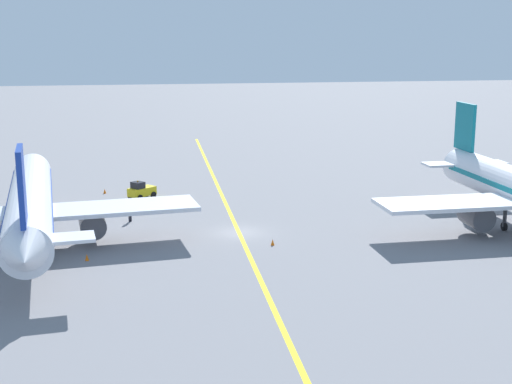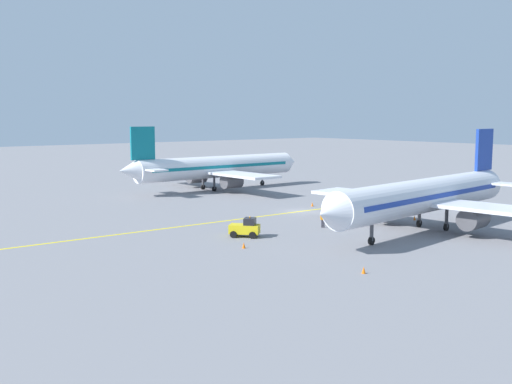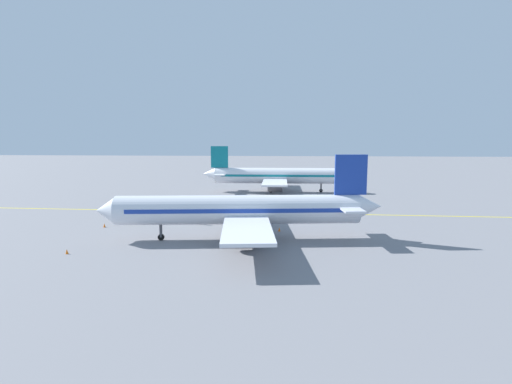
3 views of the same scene
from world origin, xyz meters
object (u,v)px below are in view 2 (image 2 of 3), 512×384
airplane_adjacent_stand (426,196)px  baggage_tug_white (245,228)px  traffic_cone_near_nose (312,204)px  traffic_cone_mid_apron (415,218)px  traffic_cone_by_wingtip (244,245)px  traffic_cone_far_edge (364,270)px  airplane_at_gate (216,167)px  ground_crew_worker (323,219)px

airplane_adjacent_stand → baggage_tug_white: airplane_adjacent_stand is taller
traffic_cone_near_nose → traffic_cone_mid_apron: size_ratio=1.00×
traffic_cone_by_wingtip → traffic_cone_far_edge: same height
airplane_adjacent_stand → traffic_cone_by_wingtip: bearing=-105.0°
airplane_at_gate → airplane_adjacent_stand: same height
ground_crew_worker → traffic_cone_mid_apron: 12.23m
baggage_tug_white → traffic_cone_mid_apron: 22.01m
ground_crew_worker → traffic_cone_far_edge: bearing=-36.2°
airplane_adjacent_stand → traffic_cone_mid_apron: airplane_adjacent_stand is taller
baggage_tug_white → traffic_cone_by_wingtip: 5.32m
airplane_at_gate → traffic_cone_by_wingtip: airplane_at_gate is taller
airplane_at_gate → traffic_cone_near_nose: bearing=-1.8°
traffic_cone_near_nose → traffic_cone_mid_apron: 15.56m
baggage_tug_white → traffic_cone_mid_apron: bearing=77.5°
airplane_adjacent_stand → traffic_cone_mid_apron: bearing=135.5°
traffic_cone_mid_apron → traffic_cone_by_wingtip: bearing=-91.6°
baggage_tug_white → traffic_cone_by_wingtip: size_ratio=5.93×
baggage_tug_white → ground_crew_worker: baggage_tug_white is taller
traffic_cone_by_wingtip → ground_crew_worker: bearing=102.0°
ground_crew_worker → traffic_cone_far_edge: size_ratio=3.05×
ground_crew_worker → traffic_cone_by_wingtip: ground_crew_worker is taller
airplane_at_gate → traffic_cone_far_edge: bearing=-23.6°
airplane_at_gate → traffic_cone_far_edge: airplane_at_gate is taller
ground_crew_worker → airplane_at_gate: bearing=163.0°
airplane_adjacent_stand → traffic_cone_near_nose: 20.73m
baggage_tug_white → traffic_cone_far_edge: bearing=-5.8°
baggage_tug_white → traffic_cone_far_edge: baggage_tug_white is taller
traffic_cone_near_nose → traffic_cone_by_wingtip: (14.80, -23.31, 0.00)m
airplane_at_gate → airplane_adjacent_stand: size_ratio=1.00×
ground_crew_worker → traffic_cone_by_wingtip: (2.79, -13.15, -0.63)m
baggage_tug_white → ground_crew_worker: 9.86m
airplane_adjacent_stand → traffic_cone_mid_apron: (-4.73, 4.64, -3.43)m
baggage_tug_white → traffic_cone_near_nose: bearing=118.3°
traffic_cone_mid_apron → baggage_tug_white: bearing=-102.5°
ground_crew_worker → traffic_cone_near_nose: size_ratio=3.05×
traffic_cone_mid_apron → traffic_cone_far_edge: 26.23m
traffic_cone_near_nose → traffic_cone_far_edge: same height
airplane_at_gate → traffic_cone_by_wingtip: 45.39m
airplane_at_gate → baggage_tug_white: size_ratio=10.86×
airplane_at_gate → traffic_cone_by_wingtip: bearing=-32.1°
airplane_at_gate → traffic_cone_by_wingtip: size_ratio=64.41×
baggage_tug_white → traffic_cone_near_nose: (-10.74, 19.93, -0.63)m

